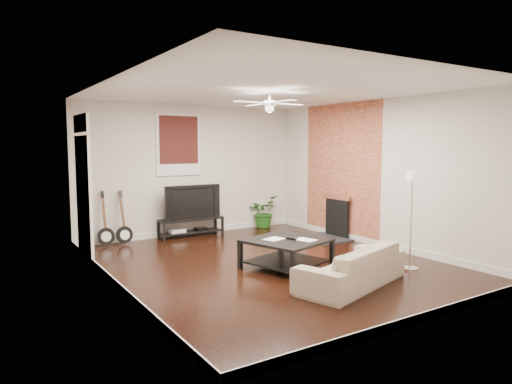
# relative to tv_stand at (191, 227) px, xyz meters

# --- Properties ---
(room) EXTENTS (5.01, 6.01, 2.81)m
(room) POSITION_rel_tv_stand_xyz_m (0.13, -2.78, 1.21)
(room) COLOR black
(room) RESTS_ON ground
(brick_accent) EXTENTS (0.02, 2.20, 2.80)m
(brick_accent) POSITION_rel_tv_stand_xyz_m (2.62, -1.78, 1.21)
(brick_accent) COLOR #B3593A
(brick_accent) RESTS_ON floor
(fireplace) EXTENTS (0.80, 1.10, 0.92)m
(fireplace) POSITION_rel_tv_stand_xyz_m (2.33, -1.78, 0.27)
(fireplace) COLOR black
(fireplace) RESTS_ON floor
(window_back) EXTENTS (1.00, 0.06, 1.30)m
(window_back) POSITION_rel_tv_stand_xyz_m (-0.17, 0.19, 1.76)
(window_back) COLOR #38110F
(window_back) RESTS_ON wall_back
(door_left) EXTENTS (0.08, 1.00, 2.50)m
(door_left) POSITION_rel_tv_stand_xyz_m (-2.33, -0.88, 1.06)
(door_left) COLOR white
(door_left) RESTS_ON wall_left
(tv_stand) EXTENTS (1.39, 0.37, 0.39)m
(tv_stand) POSITION_rel_tv_stand_xyz_m (0.00, 0.00, 0.00)
(tv_stand) COLOR black
(tv_stand) RESTS_ON floor
(tv) EXTENTS (1.24, 0.16, 0.72)m
(tv) POSITION_rel_tv_stand_xyz_m (0.00, 0.02, 0.55)
(tv) COLOR black
(tv) RESTS_ON tv_stand
(coffee_table) EXTENTS (1.37, 1.37, 0.46)m
(coffee_table) POSITION_rel_tv_stand_xyz_m (0.21, -3.15, 0.04)
(coffee_table) COLOR black
(coffee_table) RESTS_ON floor
(sofa) EXTENTS (2.03, 1.26, 0.55)m
(sofa) POSITION_rel_tv_stand_xyz_m (0.45, -4.35, 0.08)
(sofa) COLOR tan
(sofa) RESTS_ON floor
(floor_lamp) EXTENTS (0.32, 0.32, 1.55)m
(floor_lamp) POSITION_rel_tv_stand_xyz_m (1.80, -4.25, 0.58)
(floor_lamp) COLOR white
(floor_lamp) RESTS_ON floor
(potted_plant) EXTENTS (0.89, 0.87, 0.75)m
(potted_plant) POSITION_rel_tv_stand_xyz_m (1.87, 0.04, 0.18)
(potted_plant) COLOR #215D1A
(potted_plant) RESTS_ON floor
(guitar_left) EXTENTS (0.34, 0.24, 1.07)m
(guitar_left) POSITION_rel_tv_stand_xyz_m (-1.80, -0.03, 0.34)
(guitar_left) COLOR black
(guitar_left) RESTS_ON floor
(guitar_right) EXTENTS (0.36, 0.28, 1.07)m
(guitar_right) POSITION_rel_tv_stand_xyz_m (-1.45, -0.06, 0.34)
(guitar_right) COLOR black
(guitar_right) RESTS_ON floor
(ceiling_fan) EXTENTS (1.24, 1.24, 0.32)m
(ceiling_fan) POSITION_rel_tv_stand_xyz_m (0.13, -2.78, 2.41)
(ceiling_fan) COLOR white
(ceiling_fan) RESTS_ON ceiling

